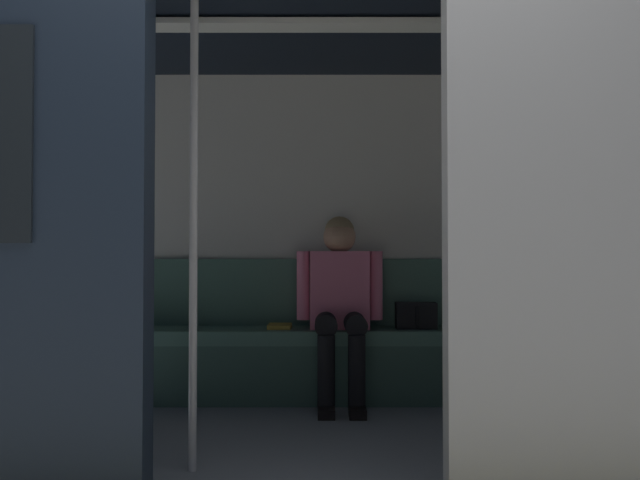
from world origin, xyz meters
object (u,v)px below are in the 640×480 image
book (280,326)px  person_seated (340,296)px  grab_pole_door (194,222)px  train_car (288,145)px  bench_seat (307,346)px  handbag (416,315)px

book → person_seated: bearing=166.5°
person_seated → grab_pole_door: grab_pole_door is taller
train_car → person_seated: size_ratio=5.35×
grab_pole_door → book: bearing=-101.0°
bench_seat → handbag: handbag is taller
person_seated → handbag: bearing=-170.6°
person_seated → grab_pole_door: bearing=64.3°
person_seated → book: size_ratio=5.44×
train_car → bench_seat: size_ratio=1.98×
bench_seat → grab_pole_door: size_ratio=1.49×
train_car → handbag: bearing=-130.1°
bench_seat → person_seated: size_ratio=2.70×
bench_seat → person_seated: (-0.21, 0.05, 0.33)m
book → grab_pole_door: bearing=79.6°
handbag → train_car: bearing=49.9°
train_car → bench_seat: train_car is taller
bench_seat → book: size_ratio=14.68×
book → grab_pole_door: (0.29, 1.51, 0.60)m
train_car → bench_seat: (-0.08, -0.90, -1.15)m
handbag → bench_seat: bearing=2.4°
handbag → person_seated: bearing=9.4°
person_seated → book: 0.45m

